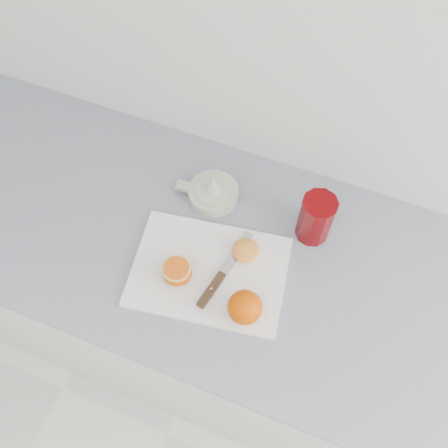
% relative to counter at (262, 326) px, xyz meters
% --- Properties ---
extents(counter, '(2.31, 0.64, 0.89)m').
position_rel_counter_xyz_m(counter, '(0.00, 0.00, 0.00)').
color(counter, silver).
rests_on(counter, ground).
extents(cutting_board, '(0.40, 0.31, 0.01)m').
position_rel_counter_xyz_m(cutting_board, '(-0.14, -0.07, 0.45)').
color(cutting_board, white).
rests_on(cutting_board, counter).
extents(whole_orange, '(0.08, 0.08, 0.08)m').
position_rel_counter_xyz_m(whole_orange, '(-0.03, -0.14, 0.49)').
color(whole_orange, '#EB3900').
rests_on(whole_orange, cutting_board).
extents(half_orange, '(0.07, 0.07, 0.04)m').
position_rel_counter_xyz_m(half_orange, '(-0.20, -0.11, 0.48)').
color(half_orange, '#EB3900').
rests_on(half_orange, cutting_board).
extents(squeezed_shell, '(0.07, 0.07, 0.03)m').
position_rel_counter_xyz_m(squeezed_shell, '(-0.08, 0.00, 0.47)').
color(squeezed_shell, orange).
rests_on(squeezed_shell, cutting_board).
extents(paring_knife, '(0.06, 0.22, 0.01)m').
position_rel_counter_xyz_m(paring_knife, '(-0.11, -0.10, 0.46)').
color(paring_knife, '#402C19').
rests_on(paring_knife, cutting_board).
extents(citrus_juicer, '(0.16, 0.13, 0.09)m').
position_rel_counter_xyz_m(citrus_juicer, '(-0.21, 0.13, 0.47)').
color(citrus_juicer, beige).
rests_on(citrus_juicer, counter).
extents(red_tumbler, '(0.08, 0.08, 0.14)m').
position_rel_counter_xyz_m(red_tumbler, '(0.05, 0.12, 0.51)').
color(red_tumbler, '#640003').
rests_on(red_tumbler, counter).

